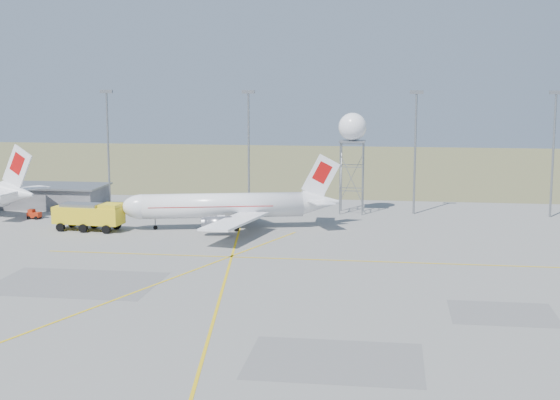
# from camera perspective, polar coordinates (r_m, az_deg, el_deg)

# --- Properties ---
(ground) EXTENTS (400.00, 400.00, 0.00)m
(ground) POSITION_cam_1_polar(r_m,az_deg,el_deg) (69.52, -4.03, -9.81)
(ground) COLOR gray
(ground) RESTS_ON ground
(grass_strip) EXTENTS (400.00, 120.00, 0.03)m
(grass_strip) POSITION_cam_1_polar(r_m,az_deg,el_deg) (206.06, 4.19, 2.56)
(grass_strip) COLOR olive
(grass_strip) RESTS_ON ground
(building_grey) EXTENTS (19.00, 10.00, 3.90)m
(building_grey) POSITION_cam_1_polar(r_m,az_deg,el_deg) (142.76, -16.39, 0.28)
(building_grey) COLOR gray
(building_grey) RESTS_ON ground
(mast_a) EXTENTS (2.20, 0.50, 20.50)m
(mast_a) POSITION_cam_1_polar(r_m,az_deg,el_deg) (139.68, -12.48, 4.42)
(mast_a) COLOR gray
(mast_a) RESTS_ON ground
(mast_b) EXTENTS (2.20, 0.50, 20.50)m
(mast_b) POSITION_cam_1_polar(r_m,az_deg,el_deg) (132.97, -2.31, 4.41)
(mast_b) COLOR gray
(mast_b) RESTS_ON ground
(mast_c) EXTENTS (2.20, 0.50, 20.50)m
(mast_c) POSITION_cam_1_polar(r_m,az_deg,el_deg) (130.83, 9.87, 4.22)
(mast_c) COLOR gray
(mast_c) RESTS_ON ground
(mast_d) EXTENTS (2.20, 0.50, 20.50)m
(mast_d) POSITION_cam_1_polar(r_m,az_deg,el_deg) (133.31, 19.39, 3.93)
(mast_d) COLOR gray
(mast_d) RESTS_ON ground
(airliner_main) EXTENTS (32.47, 30.94, 11.15)m
(airliner_main) POSITION_cam_1_polar(r_m,az_deg,el_deg) (117.36, -3.90, -0.44)
(airliner_main) COLOR white
(airliner_main) RESTS_ON ground
(radar_tower) EXTENTS (4.64, 4.64, 16.81)m
(radar_tower) POSITION_cam_1_polar(r_m,az_deg,el_deg) (130.73, 5.30, 3.14)
(radar_tower) COLOR gray
(radar_tower) RESTS_ON ground
(fire_truck) EXTENTS (10.62, 4.93, 4.13)m
(fire_truck) POSITION_cam_1_polar(r_m,az_deg,el_deg) (119.08, -13.70, -1.23)
(fire_truck) COLOR yellow
(fire_truck) RESTS_ON ground
(baggage_tug) EXTENTS (2.10, 1.74, 1.56)m
(baggage_tug) POSITION_cam_1_polar(r_m,az_deg,el_deg) (131.68, -17.55, -1.07)
(baggage_tug) COLOR #B6260D
(baggage_tug) RESTS_ON ground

